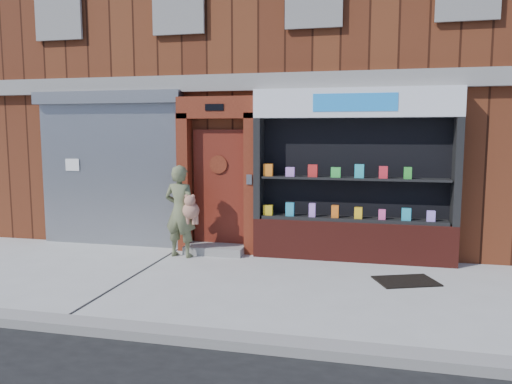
% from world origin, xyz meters
% --- Properties ---
extents(ground, '(80.00, 80.00, 0.00)m').
position_xyz_m(ground, '(0.00, 0.00, 0.00)').
color(ground, '#9E9E99').
rests_on(ground, ground).
extents(curb, '(60.00, 0.30, 0.12)m').
position_xyz_m(curb, '(0.00, -2.15, 0.06)').
color(curb, gray).
rests_on(curb, ground).
extents(building, '(12.00, 8.16, 8.00)m').
position_xyz_m(building, '(-0.00, 5.99, 4.00)').
color(building, '#4F2212').
rests_on(building, ground).
extents(shutter_bay, '(3.10, 0.30, 3.04)m').
position_xyz_m(shutter_bay, '(-3.00, 1.93, 1.72)').
color(shutter_bay, gray).
rests_on(shutter_bay, ground).
extents(red_door_bay, '(1.52, 0.58, 2.90)m').
position_xyz_m(red_door_bay, '(-0.75, 1.86, 1.46)').
color(red_door_bay, '#551B0E').
rests_on(red_door_bay, ground).
extents(pharmacy_bay, '(3.50, 0.41, 3.00)m').
position_xyz_m(pharmacy_bay, '(1.75, 1.81, 1.37)').
color(pharmacy_bay, '#5B1C15').
rests_on(pharmacy_bay, ground).
extents(woman, '(0.70, 0.47, 1.67)m').
position_xyz_m(woman, '(-1.27, 1.32, 0.84)').
color(woman, '#5F6643').
rests_on(woman, ground).
extents(doormat, '(1.05, 0.90, 0.02)m').
position_xyz_m(doormat, '(2.61, 0.65, 0.01)').
color(doormat, black).
rests_on(doormat, ground).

